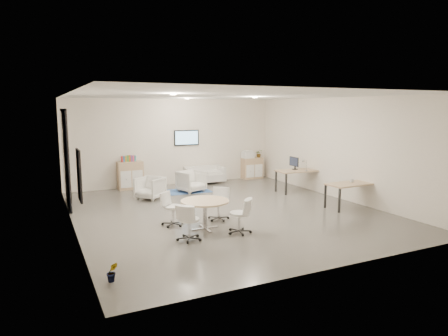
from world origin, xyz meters
TOP-DOWN VIEW (x-y plane):
  - room_shell at (0.00, 0.00)m, footprint 9.60×10.60m
  - glass_door at (-3.95, 2.51)m, footprint 0.09×1.90m
  - artwork at (-3.97, -1.60)m, footprint 0.05×0.54m
  - wall_tv at (0.50, 4.46)m, footprint 0.98×0.06m
  - ceiling_spots at (-0.20, 0.83)m, footprint 3.14×4.14m
  - sideboard_left at (-1.72, 4.25)m, footprint 0.88×0.46m
  - sideboard_right at (3.26, 4.27)m, footprint 0.86×0.41m
  - books at (-1.77, 4.25)m, footprint 0.51×0.14m
  - printer at (3.05, 4.27)m, footprint 0.46×0.39m
  - loveseat at (1.09, 4.12)m, footprint 1.51×0.78m
  - blue_rug at (0.01, 3.01)m, footprint 1.53×1.06m
  - armchair_left at (-1.50, 2.42)m, footprint 1.01×1.02m
  - armchair_right at (0.07, 2.86)m, footprint 0.97×0.94m
  - desk_rear at (3.39, 1.32)m, footprint 1.48×0.81m
  - desk_front at (3.41, -1.21)m, footprint 1.41×0.75m
  - monitor at (3.35, 1.47)m, footprint 0.20×0.50m
  - round_table at (-1.17, -1.31)m, footprint 1.15×1.15m
  - meeting_chairs at (-1.17, -1.31)m, footprint 2.07×2.07m
  - plant_cabinet at (3.59, 4.28)m, footprint 0.35×0.37m
  - plant_floor at (-3.70, -3.35)m, footprint 0.20×0.34m
  - cup at (3.54, -1.13)m, footprint 0.13×0.12m

SIDE VIEW (x-z plane):
  - blue_rug at x=0.01m, z-range 0.00..0.01m
  - plant_floor at x=-3.70m, z-range 0.00..0.15m
  - loveseat at x=1.09m, z-range 0.02..0.58m
  - armchair_left at x=-1.50m, z-range 0.00..0.77m
  - armchair_right at x=0.07m, z-range 0.00..0.81m
  - meeting_chairs at x=-1.17m, z-range 0.00..0.82m
  - sideboard_right at x=3.26m, z-range 0.00..0.85m
  - sideboard_left at x=-1.72m, z-range 0.00..0.99m
  - round_table at x=-1.17m, z-range 0.27..0.97m
  - desk_front at x=3.41m, z-range 0.29..1.01m
  - desk_rear at x=3.39m, z-range 0.30..1.05m
  - cup at x=3.54m, z-range 0.72..0.84m
  - plant_cabinet at x=3.59m, z-range 0.86..1.10m
  - monitor at x=3.35m, z-range 0.77..1.21m
  - printer at x=3.05m, z-range 0.84..1.16m
  - books at x=-1.77m, z-range 0.99..1.21m
  - glass_door at x=-3.95m, z-range 0.08..2.93m
  - artwork at x=-3.97m, z-range 1.03..2.07m
  - room_shell at x=0.00m, z-range -0.80..4.00m
  - wall_tv at x=0.50m, z-range 1.46..2.04m
  - ceiling_spots at x=-0.20m, z-range 3.17..3.20m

